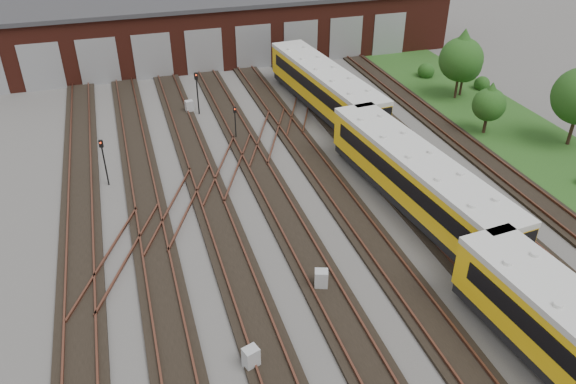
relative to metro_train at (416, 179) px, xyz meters
name	(u,v)px	position (x,y,z in m)	size (l,w,h in m)	color
ground	(362,284)	(-6.00, -5.75, -2.08)	(120.00, 120.00, 0.00)	#4A4845
track_network	(355,276)	(-6.17, -5.16, -1.97)	(30.40, 70.00, 0.33)	black
maintenance_shed	(212,24)	(-6.01, 34.22, 1.13)	(51.00, 12.50, 6.35)	#4B1B12
grass_verge	(540,149)	(13.00, 4.25, -2.05)	(8.00, 55.00, 0.05)	#204517
metro_train	(416,179)	(0.00, 0.00, 0.00)	(4.53, 48.73, 3.41)	black
signal_mast_0	(104,157)	(-18.20, 8.64, 0.05)	(0.28, 0.27, 3.34)	black
signal_mast_1	(235,119)	(-8.43, 12.90, -0.37)	(0.24, 0.22, 2.65)	black
signal_mast_2	(197,88)	(-10.37, 18.48, 0.25)	(0.30, 0.28, 3.64)	black
signal_mast_3	(386,121)	(2.53, 9.28, -0.51)	(0.24, 0.22, 2.42)	black
relay_cabinet_0	(251,358)	(-12.86, -9.30, -1.53)	(0.66, 0.55, 1.10)	#ADAFB2
relay_cabinet_1	(189,107)	(-11.08, 18.97, -1.53)	(0.65, 0.54, 1.09)	#ADAFB2
relay_cabinet_2	(321,280)	(-8.16, -5.39, -1.52)	(0.68, 0.56, 1.13)	#ADAFB2
relay_cabinet_3	(341,91)	(2.63, 18.52, -1.54)	(0.65, 0.54, 1.09)	#ADAFB2
relay_cabinet_4	(371,136)	(1.30, 9.18, -1.54)	(0.65, 0.54, 1.08)	#ADAFB2
tree_0	(462,54)	(12.28, 14.99, 1.98)	(3.82, 3.82, 6.32)	black
tree_1	(465,61)	(13.09, 15.46, 1.13)	(3.02, 3.02, 5.00)	black
tree_3	(490,101)	(10.56, 7.98, 0.65)	(2.57, 2.57, 4.25)	black
bush_1	(426,69)	(12.52, 20.72, -1.27)	(1.62, 1.62, 1.62)	#174212
bush_2	(482,82)	(15.86, 16.21, -1.36)	(1.44, 1.44, 1.44)	#174212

